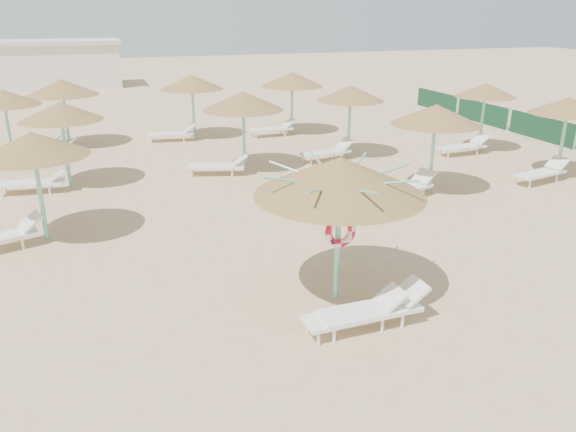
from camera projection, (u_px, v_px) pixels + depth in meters
name	position (u px, v px, depth m)	size (l,w,h in m)	color
ground	(331.00, 296.00, 11.07)	(120.00, 120.00, 0.00)	tan
main_palapa	(340.00, 177.00, 10.13)	(3.16, 3.16, 2.83)	#75CCB2
lounger_main_a	(358.00, 313.00, 9.80)	(1.86, 0.62, 0.67)	white
lounger_main_b	(376.00, 308.00, 9.92)	(2.02, 0.66, 0.73)	white
palapa_field	(239.00, 99.00, 19.86)	(20.80, 13.05, 2.71)	#75CCB2
service_hut	(60.00, 64.00, 39.72)	(8.40, 4.40, 3.25)	silver
windbreak_fence	(542.00, 128.00, 23.98)	(0.08, 19.84, 1.10)	#164322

